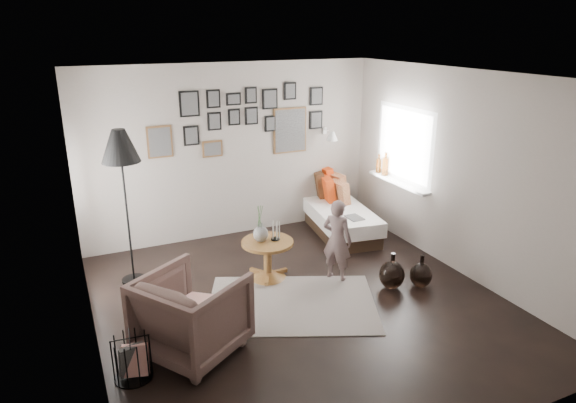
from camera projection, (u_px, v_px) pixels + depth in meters
name	position (u px, v px, depth m)	size (l,w,h in m)	color
ground	(302.00, 303.00, 6.00)	(4.80, 4.80, 0.00)	black
wall_back	(232.00, 152.00, 7.64)	(4.50, 4.50, 0.00)	#9E938A
wall_front	(458.00, 299.00, 3.51)	(4.50, 4.50, 0.00)	#9E938A
wall_left	(83.00, 231.00, 4.69)	(4.80, 4.80, 0.00)	#9E938A
wall_right	(463.00, 175.00, 6.47)	(4.80, 4.80, 0.00)	#9E938A
ceiling	(304.00, 76.00, 5.16)	(4.80, 4.80, 0.00)	white
door_left	(79.00, 215.00, 5.81)	(0.00, 2.14, 2.14)	white
window_right	(393.00, 177.00, 7.71)	(0.15, 1.32, 1.30)	white
gallery_wall	(250.00, 121.00, 7.60)	(2.74, 0.03, 1.08)	brown
wall_sconce	(332.00, 136.00, 7.97)	(0.18, 0.36, 0.16)	white
rug	(292.00, 304.00, 5.98)	(1.93, 1.35, 0.01)	beige
pedestal_table	(268.00, 261.00, 6.53)	(0.66, 0.66, 0.52)	brown
vase	(261.00, 231.00, 6.37)	(0.19, 0.19, 0.47)	black
candles	(275.00, 231.00, 6.44)	(0.11, 0.11, 0.24)	black
daybed	(336.00, 212.00, 8.12)	(1.05, 1.92, 0.89)	black
magazine_on_daybed	(354.00, 218.00, 7.51)	(0.20, 0.27, 0.01)	black
armchair	(192.00, 314.00, 4.99)	(0.89, 0.91, 0.83)	brown
armchair_cushion	(193.00, 305.00, 5.02)	(0.38, 0.38, 0.09)	white
floor_lamp	(120.00, 152.00, 5.99)	(0.46, 0.46, 1.95)	black
magazine_basket	(132.00, 358.00, 4.67)	(0.36, 0.36, 0.42)	black
demijohn_large	(392.00, 275.00, 6.30)	(0.31, 0.31, 0.47)	black
demijohn_small	(421.00, 275.00, 6.34)	(0.28, 0.28, 0.43)	black
child	(337.00, 240.00, 6.42)	(0.39, 0.26, 1.07)	#6E5756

